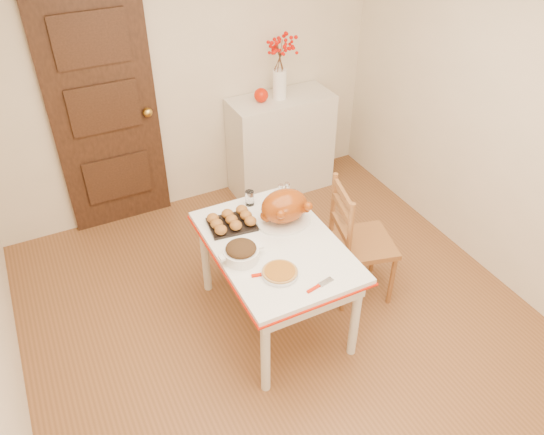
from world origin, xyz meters
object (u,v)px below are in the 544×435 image
sideboard (281,144)px  pumpkin_pie (280,272)px  turkey_platter (284,208)px  kitchen_table (275,283)px  chair_oak (363,241)px

sideboard → pumpkin_pie: bearing=-117.5°
turkey_platter → pumpkin_pie: 0.55m
sideboard → kitchen_table: sideboard is taller
sideboard → turkey_platter: (-0.68, -1.36, 0.36)m
chair_oak → sideboard: bearing=9.4°
sideboard → kitchen_table: 1.76m
sideboard → chair_oak: size_ratio=0.97×
chair_oak → pumpkin_pie: chair_oak is taller
turkey_platter → chair_oak: bearing=-8.1°
chair_oak → pumpkin_pie: 0.90m
turkey_platter → sideboard: bearing=75.2°
kitchen_table → pumpkin_pie: 0.48m
sideboard → turkey_platter: size_ratio=2.44×
kitchen_table → chair_oak: chair_oak is taller
kitchen_table → turkey_platter: size_ratio=3.06×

